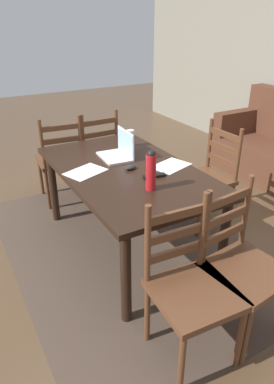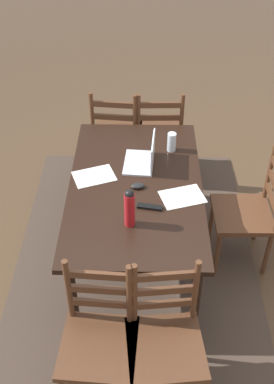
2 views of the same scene
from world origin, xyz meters
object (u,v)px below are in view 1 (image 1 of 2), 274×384
Objects in this scene: water_bottle at (151,169)px; computer_mouse at (131,167)px; drinking_glass at (130,138)px; chair_far_head at (208,177)px; chair_right_far at (241,266)px; dining_table at (127,178)px; chair_left_far at (95,153)px; chair_left_near at (60,160)px; tv_remote at (154,176)px; laptop at (119,150)px; chair_right_near at (191,288)px.

computer_mouse is at bearing 172.81° from water_bottle.
chair_far_head is at bearing 52.88° from drinking_glass.
computer_mouse is (-1.07, -0.17, 0.29)m from chair_right_far.
chair_right_far is 1.58m from drinking_glass.
drinking_glass is (-0.85, 0.31, -0.07)m from water_bottle.
water_bottle is (0.41, -0.88, 0.42)m from chair_far_head.
dining_table is 0.87m from chair_far_head.
chair_far_head is at bearing 85.56° from computer_mouse.
chair_far_head is 3.31× the size of water_bottle.
chair_left_far is (-1.10, -0.66, 0.00)m from chair_far_head.
drinking_glass is at bearing -127.12° from chair_far_head.
chair_left_near is 5.59× the size of tv_remote.
water_bottle is 0.40m from computer_mouse.
chair_far_head is at bearing 43.60° from chair_left_near.
computer_mouse is (-0.37, 0.05, -0.13)m from water_bottle.
chair_left_far is 2.20m from chair_right_far.
chair_left_far is at bearing 89.98° from chair_left_near.
laptop is (-0.25, 0.07, 0.14)m from dining_table.
computer_mouse is at bearing 31.08° from tv_remote.
chair_far_head is 5.59× the size of tv_remote.
chair_left_near is (-2.20, -0.38, 0.00)m from chair_right_far.
computer_mouse is (0.04, -0.84, 0.29)m from chair_far_head.
computer_mouse is at bearing -8.82° from chair_left_far.
water_bottle reaches higher than dining_table.
computer_mouse is (1.14, -0.18, 0.29)m from chair_left_far.
chair_left_near is at bearing 22.33° from tv_remote.
chair_left_far is at bearing 170.03° from dining_table.
computer_mouse is at bearing -9.80° from laptop.
drinking_glass is at bearing 163.19° from chair_right_near.
water_bottle is at bearing 6.28° from chair_left_near.
chair_far_head is 1.29m from chair_right_far.
laptop is (-1.35, 0.26, 0.33)m from chair_right_near.
chair_far_head is 1.00× the size of chair_left_near.
chair_far_head reaches higher than tv_remote.
chair_left_far is 5.59× the size of tv_remote.
chair_right_far is 2.24m from chair_left_near.
water_bottle is (1.51, 0.17, 0.42)m from chair_left_near.
chair_left_near is (-1.10, -0.20, -0.18)m from dining_table.
tv_remote is (0.50, 0.03, -0.05)m from laptop.
dining_table is at bearing -161.27° from computer_mouse.
dining_table is 1.13m from chair_left_far.
dining_table is at bearing 10.10° from chair_left_near.
chair_right_far is (1.10, -0.66, 0.00)m from chair_far_head.
chair_far_head and chair_left_far have the same top height.
chair_right_near is 1.00× the size of chair_left_near.
chair_far_head is (-0.00, 0.85, -0.18)m from dining_table.
drinking_glass is at bearing 144.47° from computer_mouse.
dining_table is 1.13m from chair_right_far.
tv_remote is (0.25, 0.10, 0.10)m from dining_table.
chair_right_far is 1.12m from computer_mouse.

